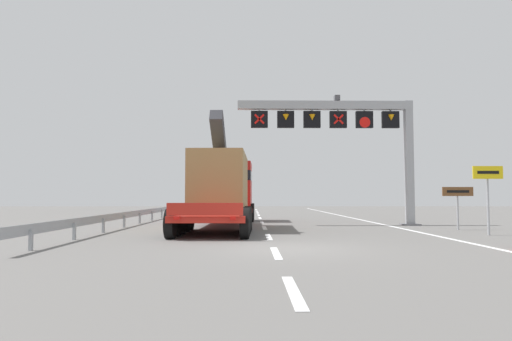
% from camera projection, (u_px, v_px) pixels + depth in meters
% --- Properties ---
extents(ground, '(112.00, 112.00, 0.00)m').
position_uv_depth(ground, '(286.00, 249.00, 13.28)').
color(ground, slate).
extents(lane_markings, '(0.20, 46.63, 0.01)m').
position_uv_depth(lane_markings, '(261.00, 220.00, 29.26)').
color(lane_markings, silver).
rests_on(lane_markings, ground).
extents(edge_line_right, '(0.20, 63.00, 0.01)m').
position_uv_depth(edge_line_right, '(378.00, 224.00, 25.34)').
color(edge_line_right, silver).
rests_on(edge_line_right, ground).
extents(overhead_lane_gantry, '(9.67, 0.90, 6.99)m').
position_uv_depth(overhead_lane_gantry, '(347.00, 126.00, 24.13)').
color(overhead_lane_gantry, '#9EA0A5').
rests_on(overhead_lane_gantry, ground).
extents(heavy_haul_truck_red, '(3.35, 14.12, 5.30)m').
position_uv_depth(heavy_haul_truck_red, '(225.00, 188.00, 23.72)').
color(heavy_haul_truck_red, red).
rests_on(heavy_haul_truck_red, ground).
extents(exit_sign_yellow, '(1.20, 0.15, 2.75)m').
position_uv_depth(exit_sign_yellow, '(488.00, 184.00, 17.84)').
color(exit_sign_yellow, '#9EA0A5').
rests_on(exit_sign_yellow, ground).
extents(tourist_info_sign_brown, '(1.43, 0.15, 1.98)m').
position_uv_depth(tourist_info_sign_brown, '(458.00, 197.00, 20.69)').
color(tourist_info_sign_brown, '#9EA0A5').
rests_on(tourist_info_sign_brown, ground).
extents(guardrail_left, '(0.13, 38.00, 0.76)m').
position_uv_depth(guardrail_left, '(156.00, 211.00, 30.18)').
color(guardrail_left, '#999EA3').
rests_on(guardrail_left, ground).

